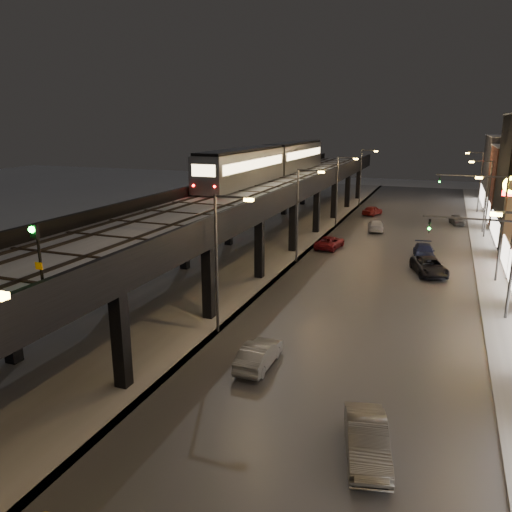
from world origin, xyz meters
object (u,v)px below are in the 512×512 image
(car_near_white, at_px, (259,355))
(car_onc_silver, at_px, (367,441))
(car_mid_silver, at_px, (330,243))
(car_far_white, at_px, (372,211))
(car_onc_dark, at_px, (429,267))
(car_onc_white, at_px, (424,252))
(car_onc_red, at_px, (457,220))
(subway_train, at_px, (272,160))
(car_mid_dark, at_px, (376,226))
(rail_signal, at_px, (37,246))

(car_near_white, height_order, car_onc_silver, car_onc_silver)
(car_mid_silver, bearing_deg, car_far_white, -87.01)
(car_far_white, height_order, car_onc_dark, car_onc_dark)
(car_mid_silver, bearing_deg, car_onc_white, -177.79)
(car_onc_dark, height_order, car_onc_red, car_onc_dark)
(car_onc_white, height_order, car_onc_red, car_onc_white)
(subway_train, bearing_deg, car_mid_silver, -42.27)
(car_mid_dark, relative_size, car_onc_dark, 0.87)
(car_near_white, xyz_separation_m, car_onc_dark, (8.11, 21.68, 0.03))
(car_near_white, xyz_separation_m, car_mid_dark, (1.09, 38.78, -0.04))
(subway_train, distance_m, car_onc_red, 25.95)
(car_mid_silver, height_order, car_mid_dark, car_mid_dark)
(car_mid_silver, xyz_separation_m, car_onc_silver, (9.14, -33.70, 0.11))
(car_onc_silver, relative_size, car_onc_dark, 0.88)
(subway_train, relative_size, car_onc_silver, 8.33)
(car_far_white, bearing_deg, car_onc_white, 128.91)
(car_onc_silver, relative_size, car_onc_red, 1.28)
(car_onc_white, distance_m, car_onc_red, 19.87)
(rail_signal, height_order, car_mid_silver, rail_signal)
(car_far_white, height_order, car_onc_silver, car_onc_silver)
(car_near_white, xyz_separation_m, car_far_white, (-0.92, 49.71, -0.02))
(subway_train, height_order, car_mid_dark, subway_train)
(rail_signal, distance_m, car_onc_dark, 34.86)
(car_mid_dark, distance_m, car_onc_red, 12.42)
(car_mid_silver, bearing_deg, car_onc_silver, 111.84)
(car_onc_silver, xyz_separation_m, car_onc_white, (0.56, 32.94, -0.07))
(car_mid_dark, height_order, car_onc_white, car_onc_white)
(subway_train, height_order, car_onc_white, subway_train)
(car_onc_white, bearing_deg, car_onc_silver, -97.16)
(car_onc_dark, bearing_deg, car_mid_dark, 94.77)
(car_mid_silver, distance_m, car_far_white, 21.81)
(subway_train, relative_size, car_mid_dark, 8.45)
(car_far_white, height_order, car_onc_white, car_onc_white)
(subway_train, distance_m, car_near_white, 39.41)
(car_near_white, xyz_separation_m, car_onc_silver, (6.82, -5.75, 0.06))
(rail_signal, bearing_deg, car_onc_silver, 16.30)
(car_near_white, bearing_deg, car_mid_dark, -92.01)
(subway_train, distance_m, car_onc_dark, 26.28)
(car_near_white, bearing_deg, rail_signal, 58.87)
(rail_signal, relative_size, car_onc_dark, 0.54)
(rail_signal, bearing_deg, car_near_white, 59.26)
(car_near_white, height_order, car_onc_dark, car_onc_dark)
(car_mid_silver, xyz_separation_m, car_onc_red, (12.91, 18.85, -0.04))
(rail_signal, xyz_separation_m, car_mid_silver, (3.26, 37.32, -7.99))
(car_onc_white, bearing_deg, car_onc_dark, -88.69)
(subway_train, height_order, rail_signal, subway_train)
(rail_signal, bearing_deg, car_mid_silver, 85.01)
(car_onc_dark, bearing_deg, subway_train, 125.63)
(subway_train, distance_m, rail_signal, 46.54)
(car_near_white, distance_m, car_far_white, 49.72)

